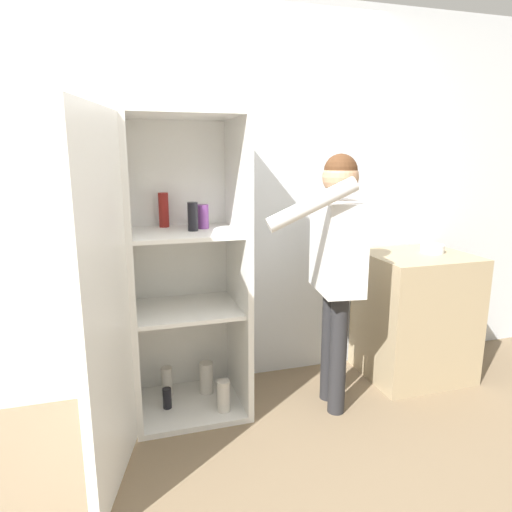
% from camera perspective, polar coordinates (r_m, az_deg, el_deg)
% --- Properties ---
extents(ground_plane, '(12.00, 12.00, 0.00)m').
position_cam_1_polar(ground_plane, '(2.59, -1.46, -24.66)').
color(ground_plane, '#7A664C').
extents(wall_back, '(7.00, 0.06, 2.55)m').
position_cam_1_polar(wall_back, '(3.03, -6.53, 6.99)').
color(wall_back, silver).
rests_on(wall_back, ground_plane).
extents(refrigerator, '(0.89, 1.23, 1.80)m').
position_cam_1_polar(refrigerator, '(2.63, -10.80, -2.54)').
color(refrigerator, white).
rests_on(refrigerator, ground_plane).
extents(person, '(0.65, 0.54, 1.57)m').
position_cam_1_polar(person, '(2.75, 9.98, 0.47)').
color(person, '#262628').
rests_on(person, ground_plane).
extents(counter, '(0.70, 0.60, 0.89)m').
position_cam_1_polar(counter, '(3.46, 19.23, -7.03)').
color(counter, tan).
rests_on(counter, ground_plane).
extents(bowl, '(0.16, 0.16, 0.06)m').
position_cam_1_polar(bowl, '(3.43, 21.19, 0.87)').
color(bowl, white).
rests_on(bowl, counter).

